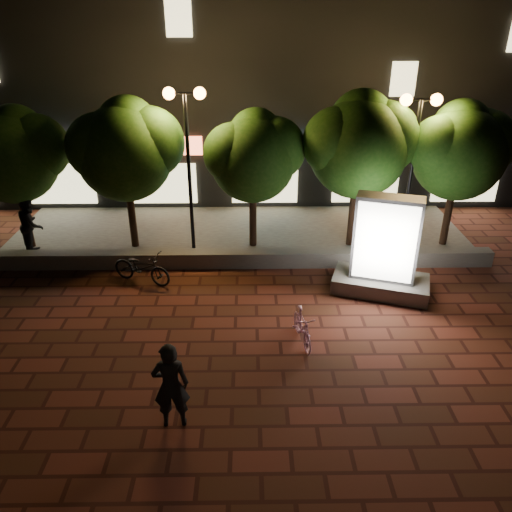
{
  "coord_description": "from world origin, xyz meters",
  "views": [
    {
      "loc": [
        0.37,
        -10.02,
        7.34
      ],
      "look_at": [
        0.54,
        1.5,
        1.59
      ],
      "focal_mm": 35.08,
      "sensor_mm": 36.0,
      "label": 1
    }
  ],
  "objects_px": {
    "rider": "(171,385)",
    "tree_left": "(126,147)",
    "tree_far_right": "(461,148)",
    "pedestrian": "(31,225)",
    "tree_mid": "(254,153)",
    "ad_kiosk": "(384,255)",
    "street_lamp_right": "(417,133)",
    "scooter_parked": "(142,267)",
    "street_lamp_left": "(187,130)",
    "tree_right": "(360,142)",
    "tree_far_left": "(14,152)",
    "scooter_pink": "(302,327)"
  },
  "relations": [
    {
      "from": "tree_right",
      "to": "ad_kiosk",
      "type": "bearing_deg",
      "value": -85.02
    },
    {
      "from": "street_lamp_left",
      "to": "scooter_parked",
      "type": "bearing_deg",
      "value": -120.45
    },
    {
      "from": "tree_far_left",
      "to": "tree_left",
      "type": "height_order",
      "value": "tree_left"
    },
    {
      "from": "rider",
      "to": "tree_right",
      "type": "bearing_deg",
      "value": -127.66
    },
    {
      "from": "tree_far_left",
      "to": "tree_far_right",
      "type": "height_order",
      "value": "tree_far_right"
    },
    {
      "from": "street_lamp_right",
      "to": "pedestrian",
      "type": "relative_size",
      "value": 2.58
    },
    {
      "from": "tree_left",
      "to": "pedestrian",
      "type": "height_order",
      "value": "tree_left"
    },
    {
      "from": "tree_left",
      "to": "rider",
      "type": "distance_m",
      "value": 8.81
    },
    {
      "from": "tree_left",
      "to": "scooter_pink",
      "type": "distance_m",
      "value": 8.08
    },
    {
      "from": "tree_mid",
      "to": "scooter_pink",
      "type": "relative_size",
      "value": 3.1
    },
    {
      "from": "tree_far_right",
      "to": "scooter_parked",
      "type": "xyz_separation_m",
      "value": [
        -9.85,
        -2.46,
        -2.87
      ]
    },
    {
      "from": "street_lamp_left",
      "to": "pedestrian",
      "type": "bearing_deg",
      "value": -177.24
    },
    {
      "from": "street_lamp_right",
      "to": "pedestrian",
      "type": "distance_m",
      "value": 12.49
    },
    {
      "from": "tree_right",
      "to": "scooter_parked",
      "type": "relative_size",
      "value": 2.69
    },
    {
      "from": "tree_right",
      "to": "street_lamp_left",
      "type": "xyz_separation_m",
      "value": [
        -5.36,
        -0.26,
        0.46
      ]
    },
    {
      "from": "tree_right",
      "to": "tree_mid",
      "type": "bearing_deg",
      "value": -180.0
    },
    {
      "from": "rider",
      "to": "scooter_parked",
      "type": "distance_m",
      "value": 5.92
    },
    {
      "from": "tree_right",
      "to": "street_lamp_right",
      "type": "bearing_deg",
      "value": -9.1
    },
    {
      "from": "tree_far_left",
      "to": "rider",
      "type": "bearing_deg",
      "value": -54.38
    },
    {
      "from": "tree_left",
      "to": "tree_mid",
      "type": "distance_m",
      "value": 4.0
    },
    {
      "from": "rider",
      "to": "pedestrian",
      "type": "relative_size",
      "value": 0.98
    },
    {
      "from": "tree_far_right",
      "to": "pedestrian",
      "type": "bearing_deg",
      "value": -177.86
    },
    {
      "from": "tree_right",
      "to": "scooter_pink",
      "type": "height_order",
      "value": "tree_right"
    },
    {
      "from": "tree_mid",
      "to": "street_lamp_right",
      "type": "relative_size",
      "value": 0.9
    },
    {
      "from": "street_lamp_right",
      "to": "scooter_pink",
      "type": "relative_size",
      "value": 3.43
    },
    {
      "from": "scooter_pink",
      "to": "pedestrian",
      "type": "relative_size",
      "value": 0.75
    },
    {
      "from": "tree_far_left",
      "to": "ad_kiosk",
      "type": "bearing_deg",
      "value": -15.51
    },
    {
      "from": "tree_far_left",
      "to": "tree_mid",
      "type": "relative_size",
      "value": 1.03
    },
    {
      "from": "tree_left",
      "to": "scooter_parked",
      "type": "bearing_deg",
      "value": -75.18
    },
    {
      "from": "tree_mid",
      "to": "rider",
      "type": "height_order",
      "value": "tree_mid"
    },
    {
      "from": "tree_far_right",
      "to": "pedestrian",
      "type": "relative_size",
      "value": 2.46
    },
    {
      "from": "rider",
      "to": "scooter_parked",
      "type": "relative_size",
      "value": 1.01
    },
    {
      "from": "tree_mid",
      "to": "ad_kiosk",
      "type": "height_order",
      "value": "tree_mid"
    },
    {
      "from": "pedestrian",
      "to": "scooter_pink",
      "type": "bearing_deg",
      "value": -134.47
    },
    {
      "from": "tree_far_right",
      "to": "scooter_parked",
      "type": "bearing_deg",
      "value": -165.96
    },
    {
      "from": "tree_mid",
      "to": "tree_right",
      "type": "xyz_separation_m",
      "value": [
        3.31,
        0.0,
        0.35
      ]
    },
    {
      "from": "tree_far_right",
      "to": "street_lamp_right",
      "type": "height_order",
      "value": "street_lamp_right"
    },
    {
      "from": "tree_far_left",
      "to": "ad_kiosk",
      "type": "distance_m",
      "value": 11.69
    },
    {
      "from": "rider",
      "to": "tree_left",
      "type": "bearing_deg",
      "value": -80.21
    },
    {
      "from": "tree_far_left",
      "to": "street_lamp_left",
      "type": "height_order",
      "value": "street_lamp_left"
    },
    {
      "from": "street_lamp_right",
      "to": "scooter_parked",
      "type": "height_order",
      "value": "street_lamp_right"
    },
    {
      "from": "tree_right",
      "to": "street_lamp_left",
      "type": "distance_m",
      "value": 5.38
    },
    {
      "from": "street_lamp_right",
      "to": "scooter_parked",
      "type": "distance_m",
      "value": 9.23
    },
    {
      "from": "ad_kiosk",
      "to": "pedestrian",
      "type": "distance_m",
      "value": 11.09
    },
    {
      "from": "scooter_parked",
      "to": "scooter_pink",
      "type": "bearing_deg",
      "value": -101.68
    },
    {
      "from": "street_lamp_left",
      "to": "rider",
      "type": "bearing_deg",
      "value": -87.28
    },
    {
      "from": "street_lamp_right",
      "to": "tree_far_left",
      "type": "bearing_deg",
      "value": 178.79
    },
    {
      "from": "tree_far_right",
      "to": "scooter_pink",
      "type": "distance_m",
      "value": 8.27
    },
    {
      "from": "tree_mid",
      "to": "tree_right",
      "type": "height_order",
      "value": "tree_right"
    },
    {
      "from": "street_lamp_left",
      "to": "tree_left",
      "type": "bearing_deg",
      "value": 172.3
    }
  ]
}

